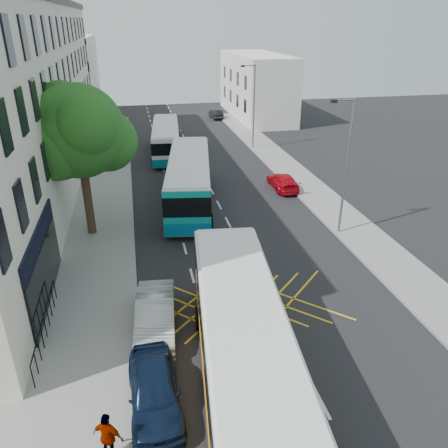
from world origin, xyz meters
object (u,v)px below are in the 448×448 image
lamp_near (346,161)px  distant_car_dark (216,114)px  bus_near (243,345)px  bus_far (166,139)px  red_hatchback (283,181)px  distant_car_grey (171,130)px  parked_car_silver (155,315)px  bus_mid (189,180)px  lamp_far (253,103)px  pedestrian_far (108,437)px  street_tree (78,133)px  parked_car_blue (154,390)px

lamp_near → distant_car_dark: size_ratio=2.22×
lamp_near → bus_near: 14.03m
bus_far → red_hatchback: (8.00, -11.31, -0.96)m
red_hatchback → lamp_near: bearing=95.6°
distant_car_grey → parked_car_silver: bearing=-91.8°
red_hatchback → distant_car_dark: 27.46m
lamp_near → bus_mid: size_ratio=0.65×
lamp_far → lamp_near: bearing=-90.0°
lamp_near → lamp_far: (0.00, 20.00, 0.00)m
parked_car_silver → pedestrian_far: pedestrian_far is taller
street_tree → lamp_near: size_ratio=1.10×
bus_near → pedestrian_far: bearing=-148.8°
bus_far → red_hatchback: size_ratio=2.60×
parked_car_blue → red_hatchback: size_ratio=1.03×
lamp_near → bus_near: lamp_near is taller
red_hatchback → distant_car_dark: bearing=-89.3°
parked_car_blue → parked_car_silver: size_ratio=0.93×
distant_car_dark → bus_far: bearing=60.6°
lamp_far → bus_mid: size_ratio=0.65×
street_tree → lamp_near: bearing=-11.4°
bus_near → distant_car_dark: size_ratio=3.41×
street_tree → distant_car_dark: size_ratio=2.44×
bus_far → lamp_near: bearing=-60.9°
distant_car_grey → bus_far: bearing=-94.2°
street_tree → bus_far: 18.26m
bus_mid → parked_car_silver: 14.00m
lamp_near → distant_car_grey: lamp_near is taller
street_tree → lamp_far: street_tree is taller
red_hatchback → pedestrian_far: size_ratio=2.45×
bus_mid → parked_car_blue: (-3.60, -17.65, -1.07)m
street_tree → distant_car_grey: 25.96m
bus_mid → bus_far: bus_mid is taller
bus_mid → pedestrian_far: (-5.02, -19.41, -0.80)m
distant_car_grey → lamp_far: bearing=-39.3°
parked_car_silver → distant_car_grey: (4.01, 34.20, -0.12)m
lamp_far → distant_car_grey: 11.15m
bus_near → lamp_far: bearing=80.2°
bus_mid → distant_car_grey: bearing=96.9°
bus_far → distant_car_dark: bus_far is taller
street_tree → parked_car_silver: (3.23, -9.92, -5.54)m
distant_car_grey → pedestrian_far: pedestrian_far is taller
lamp_far → parked_car_blue: 33.42m
bus_far → distant_car_grey: bus_far is taller
street_tree → parked_car_blue: size_ratio=2.09×
lamp_near → parked_car_blue: 16.60m
parked_car_blue → red_hatchback: bearing=58.8°
red_hatchback → pedestrian_far: 24.47m
bus_mid → bus_far: bearing=101.2°
bus_mid → distant_car_grey: size_ratio=2.71×
lamp_far → parked_car_silver: size_ratio=1.76×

